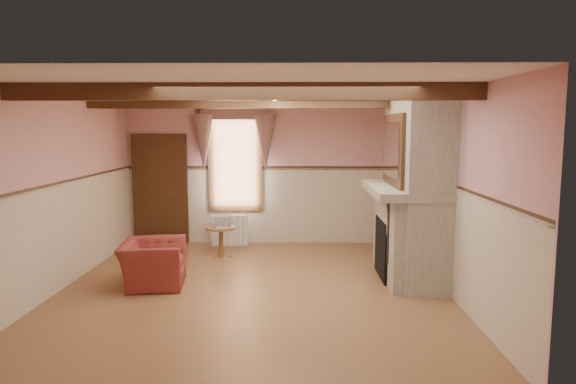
{
  "coord_description": "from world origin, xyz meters",
  "views": [
    {
      "loc": [
        0.62,
        -7.14,
        2.29
      ],
      "look_at": [
        0.48,
        0.8,
        1.29
      ],
      "focal_mm": 32.0,
      "sensor_mm": 36.0,
      "label": 1
    }
  ],
  "objects_px": {
    "side_table": "(221,242)",
    "radiator": "(230,230)",
    "mantel_clock": "(397,175)",
    "oil_lamp": "(396,173)",
    "armchair": "(153,263)",
    "bowl": "(405,183)"
  },
  "relations": [
    {
      "from": "oil_lamp",
      "to": "radiator",
      "type": "bearing_deg",
      "value": 154.04
    },
    {
      "from": "armchair",
      "to": "radiator",
      "type": "bearing_deg",
      "value": -24.23
    },
    {
      "from": "side_table",
      "to": "oil_lamp",
      "type": "distance_m",
      "value": 3.27
    },
    {
      "from": "side_table",
      "to": "armchair",
      "type": "bearing_deg",
      "value": -114.72
    },
    {
      "from": "armchair",
      "to": "radiator",
      "type": "relative_size",
      "value": 1.42
    },
    {
      "from": "side_table",
      "to": "oil_lamp",
      "type": "bearing_deg",
      "value": -9.3
    },
    {
      "from": "radiator",
      "to": "oil_lamp",
      "type": "relative_size",
      "value": 2.5
    },
    {
      "from": "armchair",
      "to": "bowl",
      "type": "height_order",
      "value": "bowl"
    },
    {
      "from": "mantel_clock",
      "to": "oil_lamp",
      "type": "distance_m",
      "value": 0.08
    },
    {
      "from": "side_table",
      "to": "radiator",
      "type": "xyz_separation_m",
      "value": [
        0.03,
        0.94,
        0.02
      ]
    },
    {
      "from": "armchair",
      "to": "bowl",
      "type": "xyz_separation_m",
      "value": [
        3.72,
        0.44,
        1.14
      ]
    },
    {
      "from": "radiator",
      "to": "mantel_clock",
      "type": "xyz_separation_m",
      "value": [
        2.93,
        -1.5,
        1.22
      ]
    },
    {
      "from": "oil_lamp",
      "to": "bowl",
      "type": "bearing_deg",
      "value": -90.0
    },
    {
      "from": "mantel_clock",
      "to": "oil_lamp",
      "type": "bearing_deg",
      "value": 90.0
    },
    {
      "from": "bowl",
      "to": "mantel_clock",
      "type": "bearing_deg",
      "value": 90.0
    },
    {
      "from": "armchair",
      "to": "radiator",
      "type": "xyz_separation_m",
      "value": [
        0.79,
        2.58,
        -0.02
      ]
    },
    {
      "from": "side_table",
      "to": "radiator",
      "type": "bearing_deg",
      "value": 87.9
    },
    {
      "from": "radiator",
      "to": "oil_lamp",
      "type": "distance_m",
      "value": 3.5
    },
    {
      "from": "radiator",
      "to": "mantel_clock",
      "type": "height_order",
      "value": "mantel_clock"
    },
    {
      "from": "mantel_clock",
      "to": "armchair",
      "type": "bearing_deg",
      "value": -163.8
    },
    {
      "from": "armchair",
      "to": "side_table",
      "type": "relative_size",
      "value": 1.81
    },
    {
      "from": "side_table",
      "to": "radiator",
      "type": "height_order",
      "value": "radiator"
    }
  ]
}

